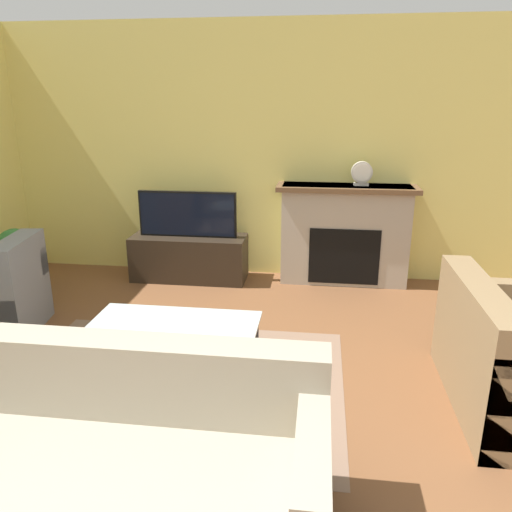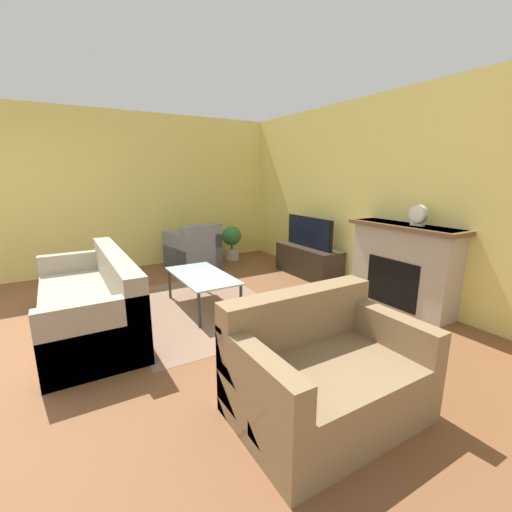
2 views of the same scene
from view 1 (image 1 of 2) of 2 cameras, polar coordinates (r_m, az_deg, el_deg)
wall_back at (r=5.51m, az=-0.24°, el=11.64°), size 8.43×0.06×2.70m
area_rug at (r=3.69m, az=-9.28°, el=-13.98°), size 2.37×1.80×0.00m
fireplace at (r=5.40m, az=10.08°, el=2.69°), size 1.45×0.41×1.06m
tv_stand at (r=5.54m, az=-7.61°, el=-0.18°), size 1.25×0.46×0.49m
tv at (r=5.41m, az=-7.83°, el=4.76°), size 1.06×0.06×0.49m
couch_sectional at (r=2.60m, az=-18.70°, el=-22.18°), size 2.18×0.86×0.82m
coffee_table at (r=3.53m, az=-9.42°, el=-8.25°), size 1.17×0.60×0.43m
potted_plant at (r=5.65m, az=-25.66°, el=0.08°), size 0.38×0.38×0.67m
mantel_clock at (r=5.29m, az=12.00°, el=9.24°), size 0.22×0.07×0.25m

